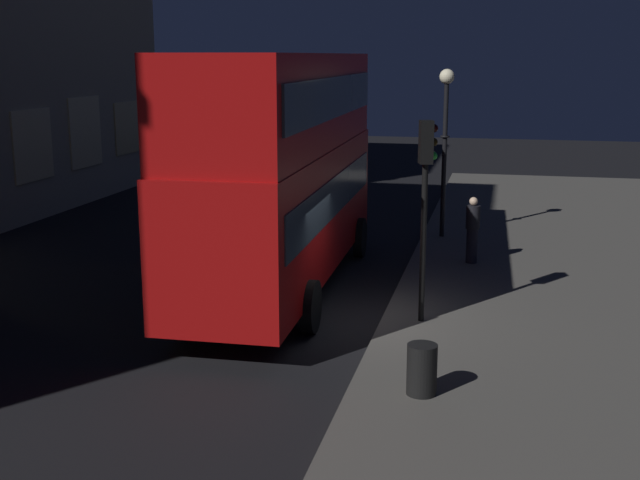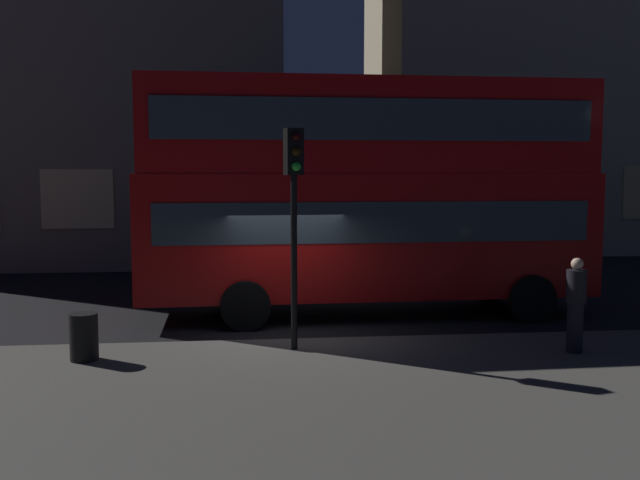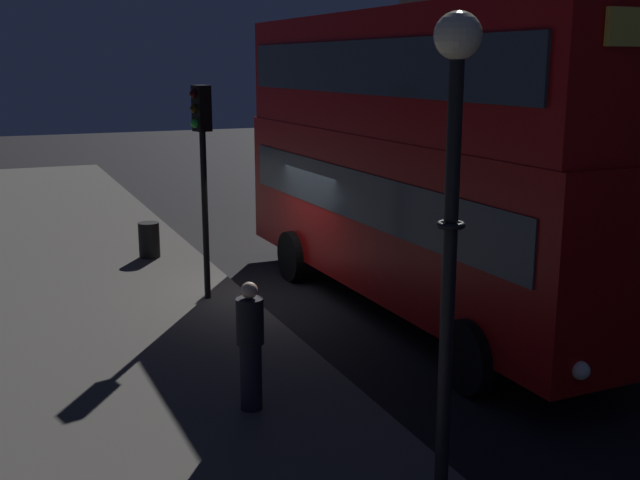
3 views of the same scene
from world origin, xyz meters
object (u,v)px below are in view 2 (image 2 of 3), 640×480
(traffic_light_near_kerb, at_px, (294,192))
(litter_bin, at_px, (84,337))
(double_decker_bus, at_px, (367,186))
(pedestrian, at_px, (576,304))

(traffic_light_near_kerb, relative_size, litter_bin, 4.90)
(double_decker_bus, bearing_deg, traffic_light_near_kerb, -120.71)
(traffic_light_near_kerb, xyz_separation_m, pedestrian, (5.11, -0.78, -2.05))
(pedestrian, bearing_deg, traffic_light_near_kerb, -77.63)
(double_decker_bus, distance_m, litter_bin, 7.37)
(pedestrian, bearing_deg, litter_bin, -71.59)
(double_decker_bus, xyz_separation_m, litter_bin, (-5.72, -3.87, -2.56))
(pedestrian, bearing_deg, double_decker_bus, -122.63)
(double_decker_bus, height_order, pedestrian, double_decker_bus)
(traffic_light_near_kerb, height_order, litter_bin, traffic_light_near_kerb)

